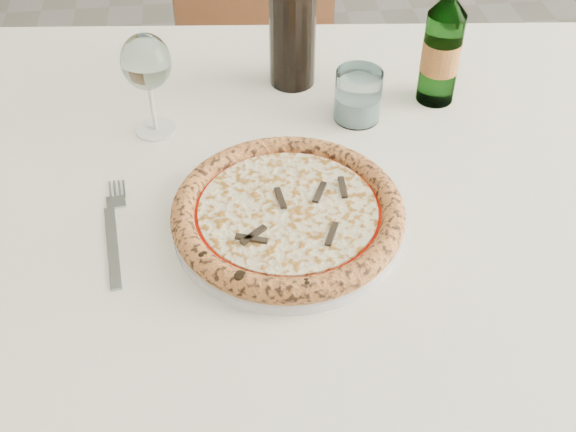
# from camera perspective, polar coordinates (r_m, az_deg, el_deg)

# --- Properties ---
(dining_table) EXTENTS (1.58, 1.04, 0.76)m
(dining_table) POSITION_cam_1_polar(r_m,az_deg,el_deg) (1.07, -0.66, -0.49)
(dining_table) COLOR #5C3118
(dining_table) RESTS_ON floor
(chair_far) EXTENTS (0.47, 0.47, 0.93)m
(chair_far) POSITION_cam_1_polar(r_m,az_deg,el_deg) (1.83, -1.79, 14.40)
(chair_far) COLOR #5C3118
(chair_far) RESTS_ON floor
(plate) EXTENTS (0.30, 0.30, 0.02)m
(plate) POSITION_cam_1_polar(r_m,az_deg,el_deg) (0.93, 0.00, -0.51)
(plate) COLOR silver
(plate) RESTS_ON dining_table
(pizza) EXTENTS (0.30, 0.30, 0.03)m
(pizza) POSITION_cam_1_polar(r_m,az_deg,el_deg) (0.92, -0.00, 0.29)
(pizza) COLOR #D99C50
(pizza) RESTS_ON plate
(fork) EXTENTS (0.03, 0.21, 0.00)m
(fork) POSITION_cam_1_polar(r_m,az_deg,el_deg) (0.95, -13.60, -1.27)
(fork) COLOR gray
(fork) RESTS_ON dining_table
(wine_glass) EXTENTS (0.07, 0.07, 0.16)m
(wine_glass) POSITION_cam_1_polar(r_m,az_deg,el_deg) (1.05, -11.14, 11.67)
(wine_glass) COLOR silver
(wine_glass) RESTS_ON dining_table
(tumbler) EXTENTS (0.07, 0.07, 0.08)m
(tumbler) POSITION_cam_1_polar(r_m,az_deg,el_deg) (1.11, 5.54, 9.21)
(tumbler) COLOR silver
(tumbler) RESTS_ON dining_table
(beer_bottle) EXTENTS (0.06, 0.06, 0.23)m
(beer_bottle) POSITION_cam_1_polar(r_m,az_deg,el_deg) (1.14, 12.08, 12.88)
(beer_bottle) COLOR #40763B
(beer_bottle) RESTS_ON dining_table
(wine_bottle) EXTENTS (0.07, 0.07, 0.30)m
(wine_bottle) POSITION_cam_1_polar(r_m,az_deg,el_deg) (1.15, 0.36, 16.04)
(wine_bottle) COLOR black
(wine_bottle) RESTS_ON dining_table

